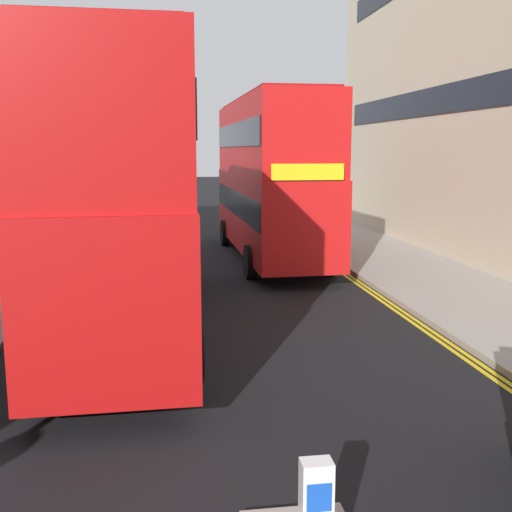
# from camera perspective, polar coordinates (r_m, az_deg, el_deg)

# --- Properties ---
(sidewalk_right) EXTENTS (4.00, 80.00, 0.14)m
(sidewalk_right) POSITION_cam_1_polar(r_m,az_deg,el_deg) (18.92, 16.00, -2.16)
(sidewalk_right) COLOR #9E9991
(sidewalk_right) RESTS_ON ground
(kerb_line_outer) EXTENTS (0.10, 56.00, 0.01)m
(kerb_line_outer) POSITION_cam_1_polar(r_m,az_deg,el_deg) (16.34, 12.12, -4.10)
(kerb_line_outer) COLOR yellow
(kerb_line_outer) RESTS_ON ground
(kerb_line_inner) EXTENTS (0.10, 56.00, 0.01)m
(kerb_line_inner) POSITION_cam_1_polar(r_m,az_deg,el_deg) (16.28, 11.59, -4.13)
(kerb_line_inner) COLOR yellow
(kerb_line_inner) RESTS_ON ground
(double_decker_bus_away) EXTENTS (2.95, 10.85, 5.64)m
(double_decker_bus_away) POSITION_cam_1_polar(r_m,az_deg,el_deg) (13.30, -12.40, 5.96)
(double_decker_bus_away) COLOR #B20F0F
(double_decker_bus_away) RESTS_ON ground
(double_decker_bus_oncoming) EXTENTS (2.95, 10.85, 5.64)m
(double_decker_bus_oncoming) POSITION_cam_1_polar(r_m,az_deg,el_deg) (21.90, 1.33, 7.61)
(double_decker_bus_oncoming) COLOR red
(double_decker_bus_oncoming) RESTS_ON ground
(pedestrian_far) EXTENTS (0.34, 0.22, 1.62)m
(pedestrian_far) POSITION_cam_1_polar(r_m,az_deg,el_deg) (27.53, 6.19, 3.74)
(pedestrian_far) COLOR #2D2D38
(pedestrian_far) RESTS_ON sidewalk_right
(street_tree_mid) EXTENTS (1.45, 1.44, 5.35)m
(street_tree_mid) POSITION_cam_1_polar(r_m,az_deg,el_deg) (37.01, 1.41, 8.09)
(street_tree_mid) COLOR #6B6047
(street_tree_mid) RESTS_ON sidewalk_right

